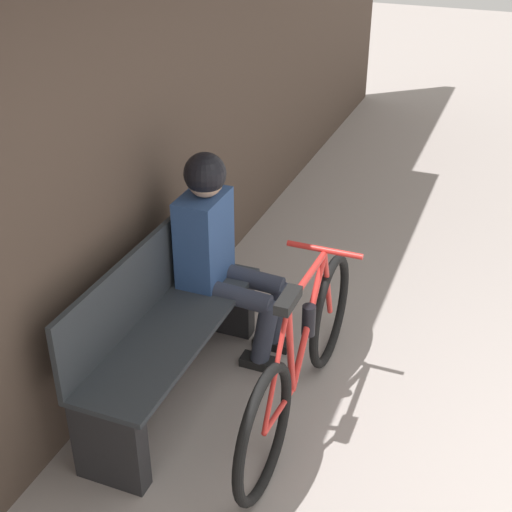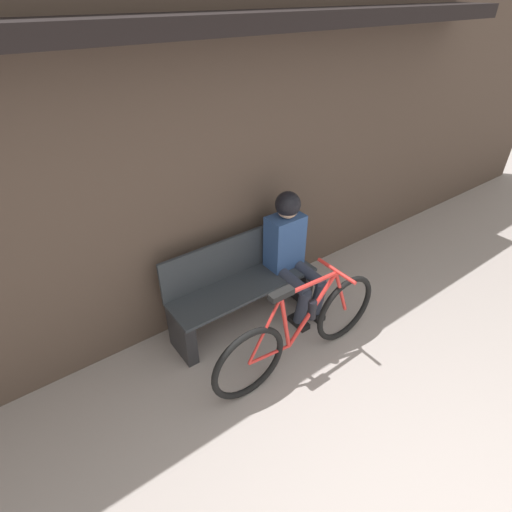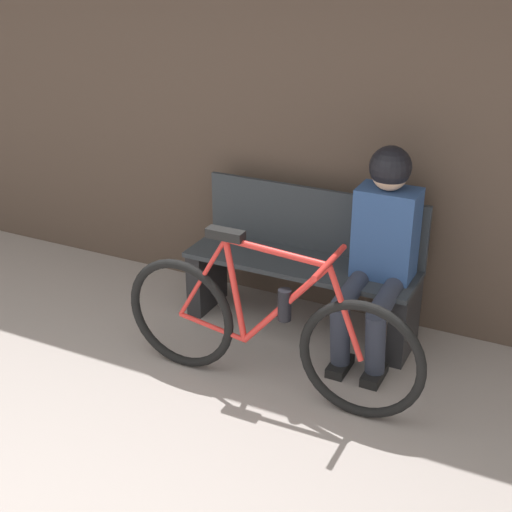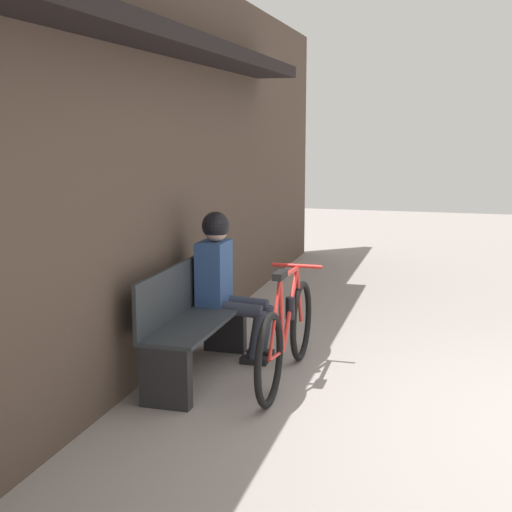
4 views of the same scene
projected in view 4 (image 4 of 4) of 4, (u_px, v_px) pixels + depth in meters
The scene contains 4 objects.
storefront_wall at pixel (127, 161), 5.00m from camera, with size 12.00×0.56×3.20m.
park_bench_near at pixel (192, 327), 5.46m from camera, with size 1.41×0.42×0.86m.
bicycle at pixel (287, 334), 5.36m from camera, with size 1.70×0.40×0.89m.
person_seated at pixel (224, 275), 5.84m from camera, with size 0.34×0.60×1.22m.
Camera 4 is at (-4.61, 0.55, 1.89)m, focal length 50.00 mm.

